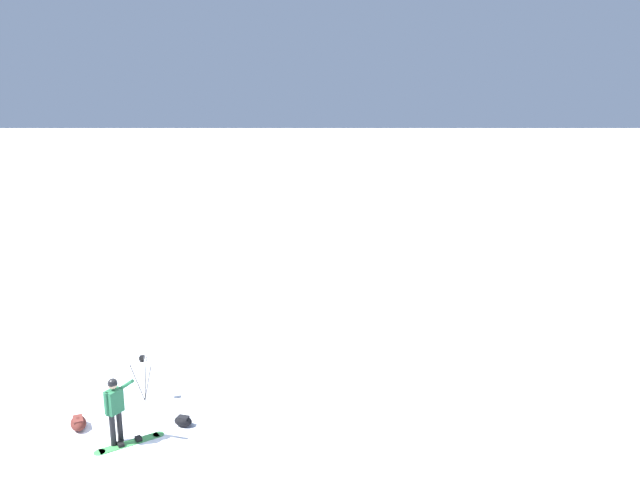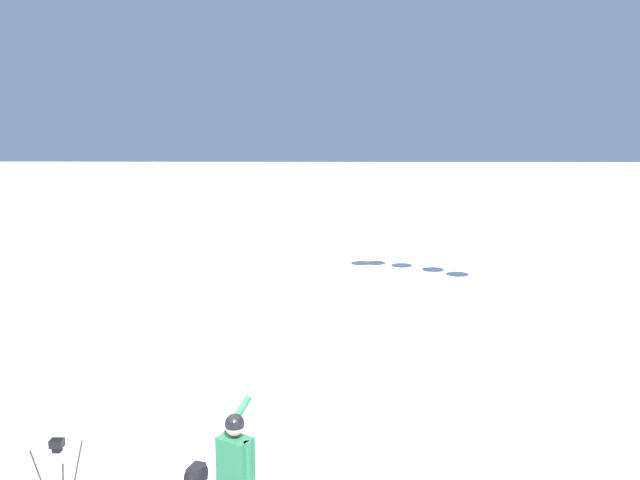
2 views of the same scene
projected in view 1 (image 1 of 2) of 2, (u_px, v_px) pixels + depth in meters
ground_plane at (124, 436)px, 15.52m from camera, size 300.00×300.00×0.00m
snowboarder at (113, 405)px, 14.94m from camera, size 0.78×0.48×1.76m
snowboard at (128, 443)px, 15.17m from camera, size 1.48×1.08×0.10m
gear_bag_large at (181, 421)px, 15.96m from camera, size 0.55×0.43×0.27m
camera_tripod at (141, 369)px, 17.09m from camera, size 0.62×0.57×1.35m
gear_bag_small at (76, 423)px, 15.84m from camera, size 0.64×0.78×0.29m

